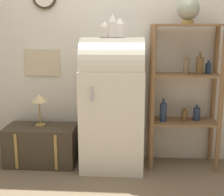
# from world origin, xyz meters

# --- Properties ---
(ground_plane) EXTENTS (12.00, 12.00, 0.00)m
(ground_plane) POSITION_xyz_m (0.00, 0.00, 0.00)
(ground_plane) COLOR #7A664C
(wall_back) EXTENTS (7.00, 0.09, 2.70)m
(wall_back) POSITION_xyz_m (-0.00, 0.57, 1.35)
(wall_back) COLOR silver
(wall_back) RESTS_ON ground_plane
(refrigerator) EXTENTS (0.67, 0.59, 1.42)m
(refrigerator) POSITION_xyz_m (-0.00, 0.27, 0.73)
(refrigerator) COLOR silver
(refrigerator) RESTS_ON ground_plane
(suitcase_trunk) EXTENTS (0.79, 0.42, 0.44)m
(suitcase_trunk) POSITION_xyz_m (-0.81, 0.30, 0.22)
(suitcase_trunk) COLOR #423828
(suitcase_trunk) RESTS_ON ground_plane
(shelf_unit) EXTENTS (0.75, 0.35, 1.55)m
(shelf_unit) POSITION_xyz_m (0.78, 0.35, 0.89)
(shelf_unit) COLOR olive
(shelf_unit) RESTS_ON ground_plane
(globe) EXTENTS (0.23, 0.23, 0.27)m
(globe) POSITION_xyz_m (0.77, 0.34, 1.70)
(globe) COLOR #AD8942
(globe) RESTS_ON shelf_unit
(vase_left) EXTENTS (0.12, 0.12, 0.16)m
(vase_left) POSITION_xyz_m (-0.08, 0.28, 1.50)
(vase_left) COLOR silver
(vase_left) RESTS_ON refrigerator
(vase_center) EXTENTS (0.10, 0.10, 0.24)m
(vase_center) POSITION_xyz_m (-0.00, 0.27, 1.53)
(vase_center) COLOR white
(vase_center) RESTS_ON refrigerator
(vase_right) EXTENTS (0.11, 0.11, 0.20)m
(vase_right) POSITION_xyz_m (0.08, 0.28, 1.51)
(vase_right) COLOR white
(vase_right) RESTS_ON refrigerator
(desk_lamp) EXTENTS (0.17, 0.17, 0.36)m
(desk_lamp) POSITION_xyz_m (-0.82, 0.34, 0.73)
(desk_lamp) COLOR #AD8942
(desk_lamp) RESTS_ON suitcase_trunk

